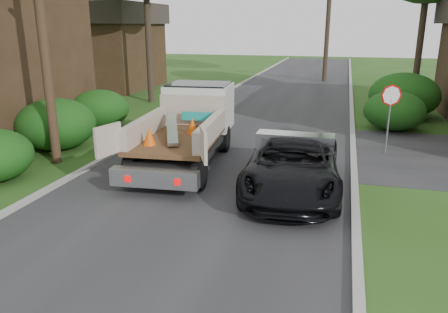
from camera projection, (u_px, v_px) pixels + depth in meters
ground at (142, 258)px, 8.64m from camera, size 120.00×120.00×0.00m
road at (249, 137)px, 17.87m from camera, size 8.00×90.00×0.02m
curb_left at (156, 130)px, 18.89m from camera, size 0.20×90.00×0.12m
curb_right at (353, 143)px, 16.82m from camera, size 0.20×90.00×0.12m
stop_sign at (390, 105)px, 15.12m from camera, size 0.71×0.32×2.48m
house_left_far at (102, 45)px, 31.48m from camera, size 7.56×7.56×6.00m
hedge_left_b at (56, 124)px, 16.01m from camera, size 2.86×2.86×1.87m
hedge_left_c at (99, 109)px, 19.34m from camera, size 2.60×2.60×1.70m
hedge_right_a at (394, 111)px, 18.93m from camera, size 2.60×2.60×1.70m
hedge_right_b at (404, 95)px, 21.45m from camera, size 3.38×3.38×2.21m
flatbed_truck at (192, 120)px, 14.95m from camera, size 3.17×6.55×2.41m
black_pickup at (293, 164)px, 11.97m from camera, size 2.84×5.57×1.50m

